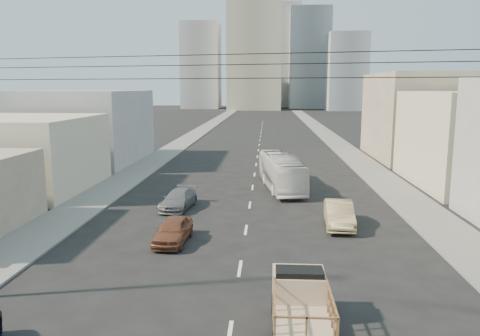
# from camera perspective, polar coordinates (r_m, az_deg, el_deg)

# --- Properties ---
(sidewalk_left) EXTENTS (3.50, 180.00, 0.12)m
(sidewalk_left) POSITION_cam_1_polar(r_m,az_deg,el_deg) (84.09, -5.52, 4.07)
(sidewalk_left) COLOR slate
(sidewalk_left) RESTS_ON ground
(sidewalk_right) EXTENTS (3.50, 180.00, 0.12)m
(sidewalk_right) POSITION_cam_1_polar(r_m,az_deg,el_deg) (83.75, 10.62, 3.93)
(sidewalk_right) COLOR slate
(sidewalk_right) RESTS_ON ground
(lane_dashes) EXTENTS (0.15, 104.00, 0.01)m
(lane_dashes) POSITION_cam_1_polar(r_m,az_deg,el_deg) (66.21, 2.30, 2.53)
(lane_dashes) COLOR silver
(lane_dashes) RESTS_ON ground
(flatbed_pickup) EXTENTS (1.95, 4.41, 1.90)m
(flatbed_pickup) POSITION_cam_1_polar(r_m,az_deg,el_deg) (16.82, 7.41, -15.78)
(flatbed_pickup) COLOR tan
(flatbed_pickup) RESTS_ON ground
(city_bus) EXTENTS (3.89, 10.41, 2.83)m
(city_bus) POSITION_cam_1_polar(r_m,az_deg,el_deg) (39.09, 5.05, -0.46)
(city_bus) COLOR silver
(city_bus) RESTS_ON ground
(sedan_brown) EXTENTS (1.82, 4.09, 1.37)m
(sedan_brown) POSITION_cam_1_polar(r_m,az_deg,el_deg) (25.86, -8.15, -7.53)
(sedan_brown) COLOR brown
(sedan_brown) RESTS_ON ground
(sedan_tan) EXTENTS (1.90, 4.72, 1.53)m
(sedan_tan) POSITION_cam_1_polar(r_m,az_deg,el_deg) (29.11, 11.98, -5.52)
(sedan_tan) COLOR #9A885A
(sedan_tan) RESTS_ON ground
(sedan_grey) EXTENTS (2.33, 4.62, 1.29)m
(sedan_grey) POSITION_cam_1_polar(r_m,az_deg,el_deg) (32.92, -7.51, -3.82)
(sedan_grey) COLOR slate
(sedan_grey) RESTS_ON ground
(overhead_wires) EXTENTS (23.01, 5.02, 0.72)m
(overhead_wires) POSITION_cam_1_polar(r_m,az_deg,el_deg) (14.24, -1.61, 12.34)
(overhead_wires) COLOR black
(overhead_wires) RESTS_ON ground
(bldg_right_far) EXTENTS (12.00, 16.00, 10.00)m
(bldg_right_far) POSITION_cam_1_polar(r_m,az_deg,el_deg) (59.79, 21.80, 5.88)
(bldg_right_far) COLOR gray
(bldg_right_far) RESTS_ON ground
(bldg_left_mid) EXTENTS (11.00, 12.00, 6.00)m
(bldg_left_mid) POSITION_cam_1_polar(r_m,az_deg,el_deg) (42.22, -25.28, 1.58)
(bldg_left_mid) COLOR beige
(bldg_left_mid) RESTS_ON ground
(bldg_left_far) EXTENTS (12.00, 16.00, 8.00)m
(bldg_left_far) POSITION_cam_1_polar(r_m,az_deg,el_deg) (55.84, -18.48, 4.82)
(bldg_left_far) COLOR gray
(bldg_left_far) RESTS_ON ground
(high_rise_tower) EXTENTS (20.00, 20.00, 60.00)m
(high_rise_tower) POSITION_cam_1_polar(r_m,az_deg,el_deg) (184.03, 1.82, 16.52)
(high_rise_tower) COLOR tan
(high_rise_tower) RESTS_ON ground
(midrise_ne) EXTENTS (16.00, 16.00, 40.00)m
(midrise_ne) POSITION_cam_1_polar(r_m,az_deg,el_deg) (198.73, 8.45, 13.02)
(midrise_ne) COLOR gray
(midrise_ne) RESTS_ON ground
(midrise_nw) EXTENTS (15.00, 15.00, 34.00)m
(midrise_nw) POSITION_cam_1_polar(r_m,az_deg,el_deg) (194.78, -4.76, 12.28)
(midrise_nw) COLOR gray
(midrise_nw) RESTS_ON ground
(midrise_back) EXTENTS (18.00, 18.00, 44.00)m
(midrise_back) POSITION_cam_1_polar(r_m,az_deg,el_deg) (213.16, 4.80, 13.40)
(midrise_back) COLOR gray
(midrise_back) RESTS_ON ground
(midrise_east) EXTENTS (14.00, 14.00, 28.00)m
(midrise_east) POSITION_cam_1_polar(r_m,az_deg,el_deg) (180.08, 12.84, 11.33)
(midrise_east) COLOR gray
(midrise_east) RESTS_ON ground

